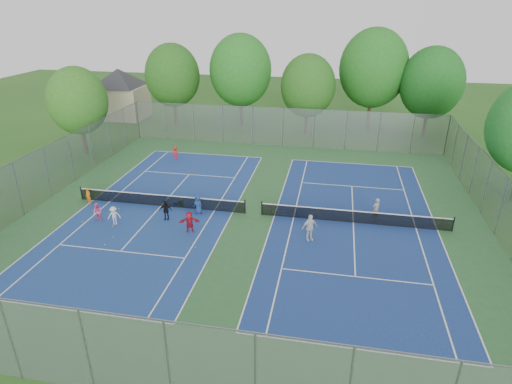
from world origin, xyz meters
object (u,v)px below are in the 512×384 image
net_right (354,217)px  net_left (160,201)px  ball_hopper (181,203)px  instructor (376,209)px  ball_crate (176,203)px

net_right → net_left: bearing=180.0°
ball_hopper → instructor: size_ratio=0.33×
net_left → ball_crate: (1.06, 0.39, -0.32)m
net_left → net_right: bearing=0.0°
ball_hopper → instructor: 13.97m
net_right → ball_hopper: size_ratio=23.51×
instructor → net_left: bearing=-34.1°
net_left → ball_hopper: bearing=9.8°
net_right → instructor: instructor is taller
ball_hopper → ball_crate: bearing=164.1°
net_right → ball_hopper: net_right is taller
ball_hopper → net_right: bearing=-1.2°
net_left → instructor: size_ratio=7.70×
net_left → ball_hopper: size_ratio=23.51×
ball_crate → ball_hopper: (0.45, -0.13, 0.14)m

